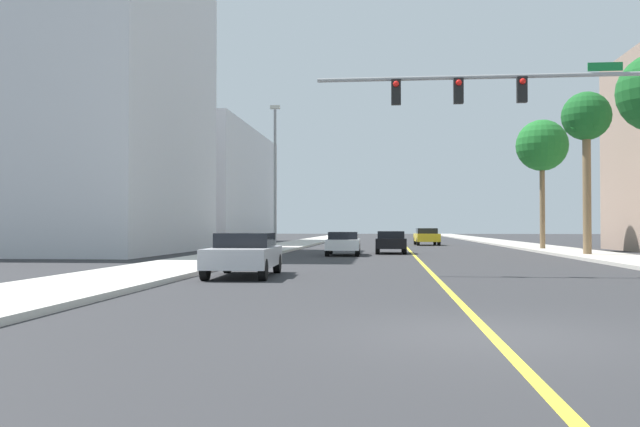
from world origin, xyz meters
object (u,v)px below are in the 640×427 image
(traffic_signal_mast, at_px, (553,113))
(palm_mid, at_px, (586,121))
(car_white, at_px, (343,243))
(car_silver, at_px, (244,254))
(car_yellow, at_px, (427,236))
(street_lamp, at_px, (275,171))
(car_black, at_px, (391,242))
(palm_far, at_px, (542,146))

(traffic_signal_mast, xyz_separation_m, palm_mid, (4.99, 13.69, 1.82))
(car_white, height_order, car_silver, car_silver)
(car_white, xyz_separation_m, car_silver, (-2.12, -15.88, 0.02))
(traffic_signal_mast, distance_m, car_yellow, 35.32)
(street_lamp, xyz_separation_m, car_black, (6.76, 0.69, -4.17))
(palm_far, relative_size, car_black, 2.10)
(car_black, bearing_deg, car_yellow, 80.03)
(car_white, bearing_deg, street_lamp, 152.01)
(street_lamp, height_order, palm_mid, street_lamp)
(car_silver, xyz_separation_m, car_black, (4.74, 18.64, -0.03))
(street_lamp, relative_size, car_silver, 1.92)
(palm_mid, xyz_separation_m, car_black, (-10.17, 3.36, -6.42))
(street_lamp, xyz_separation_m, car_yellow, (9.90, 18.61, -4.11))
(street_lamp, distance_m, car_black, 7.97)
(traffic_signal_mast, distance_m, palm_mid, 14.69)
(car_yellow, bearing_deg, palm_mid, -73.96)
(car_yellow, distance_m, car_black, 18.19)
(car_white, bearing_deg, car_silver, -99.12)
(traffic_signal_mast, distance_m, palm_far, 23.19)
(car_black, bearing_deg, palm_far, 29.38)
(street_lamp, relative_size, car_white, 2.01)
(street_lamp, bearing_deg, palm_mid, -8.96)
(street_lamp, bearing_deg, car_black, 5.84)
(car_silver, bearing_deg, car_yellow, -104.34)
(street_lamp, distance_m, palm_mid, 17.29)
(palm_mid, height_order, palm_far, palm_mid)
(car_white, height_order, car_yellow, car_yellow)
(palm_mid, xyz_separation_m, car_white, (-12.79, 0.60, -6.41))
(street_lamp, bearing_deg, car_silver, -83.56)
(car_yellow, xyz_separation_m, car_black, (-3.14, -17.92, -0.06))
(car_white, relative_size, car_black, 1.06)
(car_white, xyz_separation_m, car_black, (2.62, 2.76, -0.01))
(car_black, bearing_deg, palm_mid, -18.33)
(palm_mid, xyz_separation_m, car_silver, (-14.91, -15.28, -6.39))
(street_lamp, distance_m, palm_far, 17.94)
(traffic_signal_mast, xyz_separation_m, car_silver, (-9.92, -1.59, -4.57))
(traffic_signal_mast, relative_size, palm_mid, 1.40)
(palm_far, height_order, car_yellow, palm_far)
(palm_far, bearing_deg, palm_mid, -88.42)
(traffic_signal_mast, distance_m, street_lamp, 20.26)
(street_lamp, height_order, car_silver, street_lamp)
(palm_far, xyz_separation_m, car_white, (-12.54, -8.35, -6.15))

